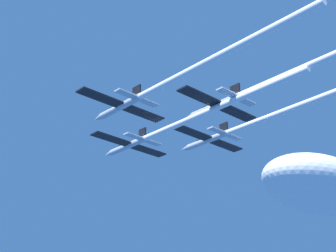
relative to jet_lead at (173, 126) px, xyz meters
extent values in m
cylinder|color=#B2BAC6|center=(0.00, 13.59, -0.03)|extent=(1.24, 11.23, 1.24)
cone|color=#B2BAC6|center=(0.00, 20.44, -0.03)|extent=(1.21, 2.47, 1.21)
ellipsoid|color=black|center=(0.00, 16.06, 0.50)|extent=(0.87, 2.25, 0.62)
cube|color=black|center=(-4.89, 13.03, -0.03)|extent=(8.54, 2.47, 0.27)
cube|color=black|center=(4.89, 13.03, -0.03)|extent=(8.54, 2.47, 0.27)
cube|color=black|center=(0.00, 9.10, 1.49)|extent=(0.32, 2.02, 1.80)
cube|color=#B2BAC6|center=(-2.54, 8.87, -0.03)|extent=(3.84, 1.48, 0.27)
cube|color=#B2BAC6|center=(2.54, 8.87, -0.03)|extent=(3.84, 1.48, 0.27)
cylinder|color=white|center=(0.00, -10.95, -0.03)|extent=(1.11, 37.85, 1.11)
cylinder|color=#B2BAC6|center=(-11.37, 1.85, 0.98)|extent=(1.24, 11.23, 1.24)
cone|color=#B2BAC6|center=(-11.37, 8.70, 0.98)|extent=(1.21, 2.47, 1.21)
ellipsoid|color=black|center=(-11.37, 4.32, 1.51)|extent=(0.87, 2.25, 0.62)
cube|color=black|center=(-16.25, 1.28, 0.98)|extent=(8.54, 2.47, 0.27)
cube|color=black|center=(-6.48, 1.28, 0.98)|extent=(8.54, 2.47, 0.27)
cube|color=black|center=(-11.37, -2.65, 2.50)|extent=(0.32, 2.02, 1.80)
cube|color=#B2BAC6|center=(-13.91, -2.87, 0.98)|extent=(3.84, 1.48, 0.27)
cube|color=#B2BAC6|center=(-8.83, -2.87, 0.98)|extent=(3.84, 1.48, 0.27)
cylinder|color=white|center=(-11.37, -21.69, 0.98)|extent=(1.11, 35.84, 1.11)
cylinder|color=#B2BAC6|center=(11.97, 2.12, 1.11)|extent=(1.24, 11.23, 1.24)
cone|color=#B2BAC6|center=(11.97, 8.97, 1.11)|extent=(1.21, 2.47, 1.21)
ellipsoid|color=black|center=(11.97, 4.59, 1.63)|extent=(0.87, 2.25, 0.62)
cube|color=black|center=(7.08, 1.56, 1.11)|extent=(8.54, 2.47, 0.27)
cube|color=black|center=(16.85, 1.56, 1.11)|extent=(8.54, 2.47, 0.27)
cube|color=black|center=(11.97, -2.37, 2.62)|extent=(0.32, 2.02, 1.80)
cube|color=#B2BAC6|center=(9.43, -2.60, 1.11)|extent=(3.84, 1.48, 0.27)
cube|color=#B2BAC6|center=(14.50, -2.60, 1.11)|extent=(3.84, 1.48, 0.27)
cylinder|color=white|center=(11.97, -21.57, 1.11)|extent=(1.11, 36.16, 1.11)
cylinder|color=#B2BAC6|center=(0.34, -10.66, 0.61)|extent=(1.24, 11.23, 1.24)
cone|color=#B2BAC6|center=(0.34, -3.81, 0.61)|extent=(1.21, 2.47, 1.21)
ellipsoid|color=black|center=(0.34, -8.19, 1.13)|extent=(0.87, 2.25, 0.62)
cube|color=black|center=(-4.54, -11.22, 0.61)|extent=(8.54, 2.47, 0.27)
cube|color=black|center=(5.23, -11.22, 0.61)|extent=(8.54, 2.47, 0.27)
cube|color=black|center=(0.34, -15.16, 2.12)|extent=(0.32, 2.02, 1.80)
cube|color=#B2BAC6|center=(-2.19, -15.38, 0.61)|extent=(3.84, 1.48, 0.27)
cube|color=#B2BAC6|center=(2.88, -15.38, 0.61)|extent=(3.84, 1.48, 0.27)
cylinder|color=white|center=(0.34, -34.31, 0.61)|extent=(1.11, 36.06, 1.11)
ellipsoid|color=white|center=(44.08, -3.84, -3.31)|extent=(36.38, 20.01, 12.73)
camera|label=1|loc=(-61.85, -64.79, -39.65)|focal=55.09mm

